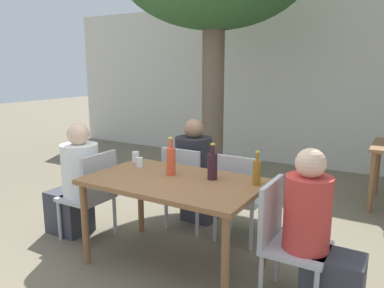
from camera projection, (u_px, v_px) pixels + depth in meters
name	position (u px, v px, depth m)	size (l,w,h in m)	color
ground_plane	(175.00, 264.00, 3.29)	(30.00, 30.00, 0.00)	#706651
cafe_building_wall	(301.00, 85.00, 6.33)	(10.00, 0.08, 2.80)	beige
dining_table_front	(174.00, 189.00, 3.15)	(1.46, 0.89, 0.77)	brown
patio_chair_0	(92.00, 191.00, 3.67)	(0.44, 0.44, 0.89)	#B2B2B7
patio_chair_1	(285.00, 235.00, 2.71)	(0.44, 0.44, 0.89)	#B2B2B7
patio_chair_2	(186.00, 184.00, 3.90)	(0.44, 0.44, 0.89)	#B2B2B7
patio_chair_3	(238.00, 193.00, 3.61)	(0.44, 0.44, 0.89)	#B2B2B7
person_seated_0	(75.00, 185.00, 3.78)	(0.58, 0.36, 1.17)	#383842
person_seated_1	(319.00, 241.00, 2.59)	(0.56, 0.32, 1.17)	#383842
person_seated_2	(197.00, 176.00, 4.09)	(0.39, 0.60, 1.17)	#383842
amber_bottle_0	(257.00, 172.00, 2.97)	(0.06, 0.06, 0.28)	#9E661E
soda_bottle_1	(171.00, 160.00, 3.25)	(0.08, 0.08, 0.33)	#DB4C2D
wine_bottle_2	(212.00, 165.00, 3.12)	(0.08, 0.08, 0.31)	#331923
drinking_glass_0	(136.00, 157.00, 3.70)	(0.07, 0.07, 0.10)	white
drinking_glass_1	(140.00, 162.00, 3.52)	(0.06, 0.06, 0.09)	white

